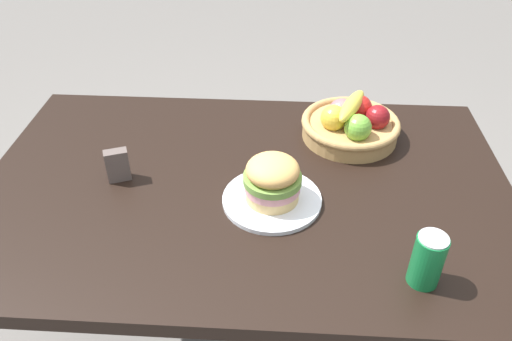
{
  "coord_description": "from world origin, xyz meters",
  "views": [
    {
      "loc": [
        0.09,
        -1.03,
        1.58
      ],
      "look_at": [
        0.03,
        -0.02,
        0.81
      ],
      "focal_mm": 35.04,
      "sensor_mm": 36.0,
      "label": 1
    }
  ],
  "objects_px": {
    "plate": "(272,199)",
    "napkin_holder": "(118,164)",
    "sandwich": "(272,179)",
    "soda_can": "(427,260)",
    "fruit_basket": "(351,123)"
  },
  "relations": [
    {
      "from": "plate",
      "to": "napkin_holder",
      "type": "distance_m",
      "value": 0.42
    },
    {
      "from": "sandwich",
      "to": "soda_can",
      "type": "height_order",
      "value": "sandwich"
    },
    {
      "from": "plate",
      "to": "napkin_holder",
      "type": "relative_size",
      "value": 2.79
    },
    {
      "from": "soda_can",
      "to": "napkin_holder",
      "type": "height_order",
      "value": "soda_can"
    },
    {
      "from": "plate",
      "to": "fruit_basket",
      "type": "height_order",
      "value": "fruit_basket"
    },
    {
      "from": "fruit_basket",
      "to": "napkin_holder",
      "type": "bearing_deg",
      "value": -159.43
    },
    {
      "from": "sandwich",
      "to": "soda_can",
      "type": "xyz_separation_m",
      "value": [
        0.33,
        -0.24,
        -0.01
      ]
    },
    {
      "from": "plate",
      "to": "sandwich",
      "type": "distance_m",
      "value": 0.07
    },
    {
      "from": "sandwich",
      "to": "soda_can",
      "type": "bearing_deg",
      "value": -36.06
    },
    {
      "from": "sandwich",
      "to": "fruit_basket",
      "type": "relative_size",
      "value": 0.5
    },
    {
      "from": "plate",
      "to": "sandwich",
      "type": "bearing_deg",
      "value": 90.0
    },
    {
      "from": "sandwich",
      "to": "fruit_basket",
      "type": "distance_m",
      "value": 0.38
    },
    {
      "from": "fruit_basket",
      "to": "sandwich",
      "type": "bearing_deg",
      "value": -125.6
    },
    {
      "from": "soda_can",
      "to": "fruit_basket",
      "type": "relative_size",
      "value": 0.43
    },
    {
      "from": "fruit_basket",
      "to": "napkin_holder",
      "type": "height_order",
      "value": "fruit_basket"
    }
  ]
}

